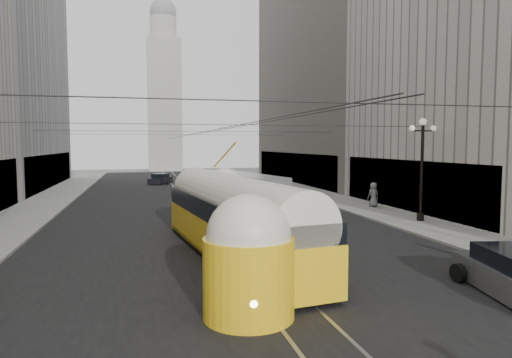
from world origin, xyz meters
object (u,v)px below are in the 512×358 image
streetcar (233,218)px  city_bus (241,190)px  pedestrian_crossing_a (286,290)px  pedestrian_sidewalk_right (373,195)px

streetcar → city_bus: bearing=76.4°
streetcar → pedestrian_crossing_a: size_ratio=9.62×
pedestrian_crossing_a → pedestrian_sidewalk_right: size_ratio=0.91×
pedestrian_crossing_a → pedestrian_sidewalk_right: (13.19, 19.32, 0.24)m
pedestrian_crossing_a → city_bus: bearing=17.6°
city_bus → pedestrian_crossing_a: bearing=-98.7°
streetcar → city_bus: streetcar is taller
streetcar → pedestrian_sidewalk_right: streetcar is taller
city_bus → pedestrian_crossing_a: 20.91m
pedestrian_sidewalk_right → pedestrian_crossing_a: bearing=48.8°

